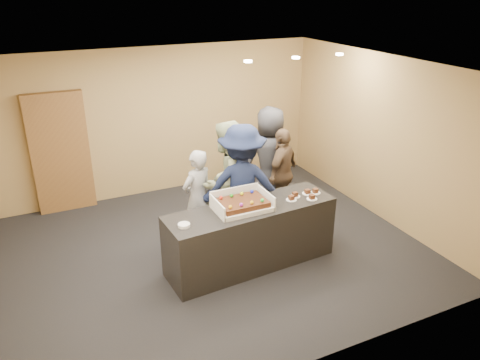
% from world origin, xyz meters
% --- Properties ---
extents(room, '(6.04, 6.00, 2.70)m').
position_xyz_m(room, '(0.00, 0.00, 1.35)').
color(room, black).
rests_on(room, ground).
extents(serving_counter, '(2.44, 0.86, 0.90)m').
position_xyz_m(serving_counter, '(0.35, -0.54, 0.45)').
color(serving_counter, black).
rests_on(serving_counter, floor).
extents(storage_cabinet, '(0.95, 0.15, 2.08)m').
position_xyz_m(storage_cabinet, '(-1.79, 2.41, 1.04)').
color(storage_cabinet, brown).
rests_on(storage_cabinet, floor).
extents(cake_box, '(0.75, 0.52, 0.22)m').
position_xyz_m(cake_box, '(0.22, -0.52, 0.95)').
color(cake_box, white).
rests_on(cake_box, serving_counter).
extents(sheet_cake, '(0.64, 0.44, 0.12)m').
position_xyz_m(sheet_cake, '(0.21, -0.54, 1.00)').
color(sheet_cake, '#3E230E').
rests_on(sheet_cake, cake_box).
extents(plate_stack, '(0.15, 0.15, 0.04)m').
position_xyz_m(plate_stack, '(-0.65, -0.67, 0.92)').
color(plate_stack, white).
rests_on(plate_stack, serving_counter).
extents(slice_a, '(0.15, 0.15, 0.07)m').
position_xyz_m(slice_a, '(0.96, -0.58, 0.92)').
color(slice_a, white).
rests_on(slice_a, serving_counter).
extents(slice_b, '(0.15, 0.15, 0.07)m').
position_xyz_m(slice_b, '(1.07, -0.51, 0.92)').
color(slice_b, white).
rests_on(slice_b, serving_counter).
extents(slice_c, '(0.15, 0.15, 0.07)m').
position_xyz_m(slice_c, '(1.24, -0.68, 0.92)').
color(slice_c, white).
rests_on(slice_c, serving_counter).
extents(slice_d, '(0.15, 0.15, 0.07)m').
position_xyz_m(slice_d, '(1.28, -0.50, 0.92)').
color(slice_d, white).
rests_on(slice_d, serving_counter).
extents(slice_e, '(0.15, 0.15, 0.07)m').
position_xyz_m(slice_e, '(1.39, -0.53, 0.92)').
color(slice_e, white).
rests_on(slice_e, serving_counter).
extents(person_server_grey, '(0.64, 0.53, 1.50)m').
position_xyz_m(person_server_grey, '(-0.09, 0.36, 0.75)').
color(person_server_grey, '#A0A0A5').
rests_on(person_server_grey, floor).
extents(person_sage_man, '(1.13, 1.03, 1.87)m').
position_xyz_m(person_sage_man, '(0.37, 0.34, 0.94)').
color(person_sage_man, '#9EAA80').
rests_on(person_sage_man, floor).
extents(person_navy_man, '(1.39, 1.11, 1.89)m').
position_xyz_m(person_navy_man, '(0.50, 0.06, 0.94)').
color(person_navy_man, '#141C3B').
rests_on(person_navy_man, floor).
extents(person_brown_extra, '(0.96, 0.83, 1.55)m').
position_xyz_m(person_brown_extra, '(1.51, 0.61, 0.77)').
color(person_brown_extra, brown).
rests_on(person_brown_extra, floor).
extents(person_dark_suit, '(0.95, 0.68, 1.82)m').
position_xyz_m(person_dark_suit, '(1.46, 0.96, 0.91)').
color(person_dark_suit, '#2A2A2F').
rests_on(person_dark_suit, floor).
extents(ceiling_spotlights, '(1.72, 0.12, 0.03)m').
position_xyz_m(ceiling_spotlights, '(1.60, 0.50, 2.67)').
color(ceiling_spotlights, '#FFEAC6').
rests_on(ceiling_spotlights, ceiling).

